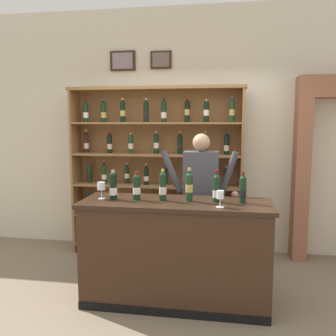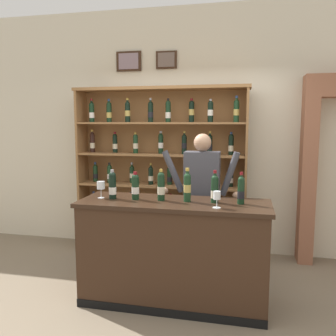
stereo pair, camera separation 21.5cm
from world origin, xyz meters
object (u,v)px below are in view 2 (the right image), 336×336
(tasting_bottle_grappa, at_px, (241,190))
(wine_glass_right, at_px, (217,196))
(shopkeeper, at_px, (202,192))
(wine_glass_center, at_px, (101,186))
(tasting_bottle_super_tuscan, at_px, (112,185))
(tasting_bottle_brunello, at_px, (135,186))
(tasting_bottle_bianco, at_px, (161,186))
(wine_shelf, at_px, (161,166))
(tasting_counter, at_px, (174,252))
(tasting_bottle_rosso, at_px, (187,186))
(tasting_bottle_prosecco, at_px, (215,189))

(tasting_bottle_grappa, distance_m, wine_glass_right, 0.29)
(shopkeeper, height_order, wine_glass_center, shopkeeper)
(tasting_bottle_super_tuscan, xyz_separation_m, tasting_bottle_brunello, (0.23, 0.01, -0.00))
(tasting_bottle_bianco, relative_size, tasting_bottle_grappa, 1.03)
(wine_shelf, distance_m, tasting_counter, 1.54)
(shopkeeper, xyz_separation_m, tasting_bottle_brunello, (-0.59, -0.54, 0.14))
(tasting_bottle_super_tuscan, distance_m, tasting_bottle_rosso, 0.75)
(tasting_counter, distance_m, shopkeeper, 0.78)
(tasting_counter, xyz_separation_m, wine_glass_right, (0.43, -0.17, 0.62))
(tasting_bottle_brunello, height_order, tasting_bottle_bianco, tasting_bottle_bianco)
(tasting_bottle_grappa, height_order, wine_glass_right, tasting_bottle_grappa)
(tasting_bottle_grappa, bearing_deg, shopkeeper, 129.65)
(wine_shelf, height_order, wine_glass_right, wine_shelf)
(tasting_counter, height_order, shopkeeper, shopkeeper)
(tasting_bottle_brunello, bearing_deg, wine_glass_center, -177.57)
(tasting_bottle_brunello, relative_size, wine_glass_right, 1.81)
(wine_glass_center, xyz_separation_m, wine_glass_right, (1.17, -0.17, -0.01))
(wine_shelf, xyz_separation_m, tasting_bottle_prosecco, (0.83, -1.27, -0.04))
(tasting_counter, height_order, tasting_bottle_bianco, tasting_bottle_bianco)
(tasting_bottle_brunello, height_order, tasting_bottle_grappa, tasting_bottle_grappa)
(tasting_bottle_brunello, xyz_separation_m, tasting_bottle_prosecco, (0.78, 0.03, 0.00))
(wine_glass_center, bearing_deg, tasting_bottle_grappa, 1.73)
(tasting_bottle_rosso, height_order, tasting_bottle_grappa, tasting_bottle_rosso)
(tasting_bottle_brunello, distance_m, tasting_bottle_prosecco, 0.78)
(tasting_bottle_prosecco, xyz_separation_m, tasting_bottle_grappa, (0.24, -0.00, -0.00))
(shopkeeper, relative_size, tasting_bottle_grappa, 5.50)
(tasting_bottle_brunello, bearing_deg, wine_glass_right, -12.57)
(tasting_bottle_brunello, xyz_separation_m, wine_glass_center, (-0.36, -0.02, -0.01))
(tasting_bottle_super_tuscan, relative_size, wine_glass_center, 1.72)
(tasting_bottle_prosecco, bearing_deg, wine_glass_right, -79.78)
(tasting_bottle_grappa, bearing_deg, wine_shelf, 130.22)
(wine_shelf, relative_size, tasting_bottle_bianco, 7.44)
(shopkeeper, relative_size, tasting_bottle_bianco, 5.36)
(tasting_bottle_prosecco, xyz_separation_m, wine_glass_right, (0.04, -0.21, -0.03))
(tasting_bottle_rosso, bearing_deg, wine_glass_right, -34.00)
(tasting_bottle_grappa, bearing_deg, tasting_bottle_super_tuscan, -178.21)
(tasting_counter, xyz_separation_m, wine_glass_center, (-0.74, -0.01, 0.63))
(shopkeeper, height_order, tasting_bottle_grappa, shopkeeper)
(wine_glass_right, bearing_deg, wine_shelf, 120.42)
(tasting_bottle_super_tuscan, bearing_deg, wine_glass_right, -9.14)
(tasting_bottle_super_tuscan, height_order, wine_glass_center, tasting_bottle_super_tuscan)
(shopkeeper, relative_size, wine_glass_right, 10.85)
(tasting_counter, height_order, wine_glass_right, wine_glass_right)
(wine_shelf, height_order, tasting_bottle_brunello, wine_shelf)
(tasting_bottle_prosecco, bearing_deg, wine_glass_center, -177.84)
(tasting_bottle_bianco, relative_size, wine_glass_center, 1.82)
(tasting_bottle_bianco, xyz_separation_m, wine_glass_right, (0.56, -0.19, -0.04))
(wine_shelf, distance_m, tasting_bottle_prosecco, 1.52)
(wine_shelf, height_order, tasting_counter, wine_shelf)
(tasting_counter, bearing_deg, tasting_bottle_grappa, 2.99)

